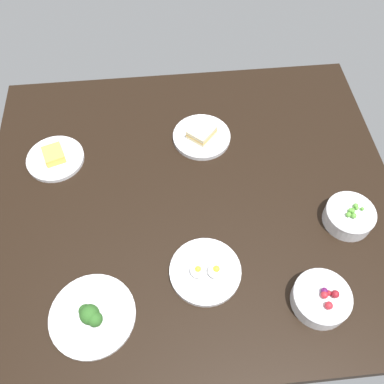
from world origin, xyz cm
name	(u,v)px	position (x,y,z in cm)	size (l,w,h in cm)	color
dining_table	(192,199)	(0.00, 0.00, 2.00)	(128.66, 112.86, 4.00)	black
plate_cheese	(55,158)	(-43.68, 18.51, 5.19)	(18.80, 18.80, 4.30)	silver
bowl_berries	(321,298)	(30.58, -37.39, 6.80)	(15.52, 15.52, 6.85)	silver
plate_eggs	(206,271)	(1.25, -26.05, 5.17)	(20.05, 20.05, 4.93)	silver
plate_broccoli	(92,315)	(-29.73, -35.62, 5.81)	(22.84, 22.84, 7.99)	silver
plate_sandwich	(202,136)	(5.61, 23.12, 5.40)	(19.69, 19.69, 4.77)	silver
bowl_peas	(349,216)	(45.49, -13.66, 6.97)	(14.70, 14.70, 6.72)	silver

